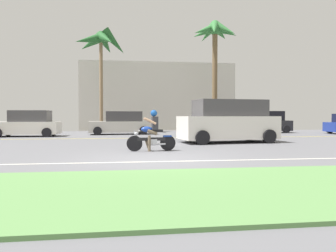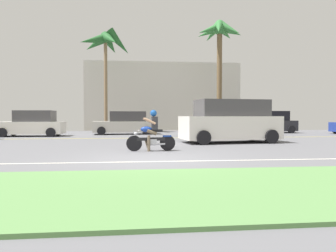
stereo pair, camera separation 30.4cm
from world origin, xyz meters
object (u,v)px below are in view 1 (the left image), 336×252
at_px(parked_car_0, 28,124).
at_px(palm_tree_0, 215,38).
at_px(parked_car_1, 121,124).
at_px(parked_car_2, 216,124).
at_px(motorcyclist, 152,134).
at_px(parked_car_3, 264,123).
at_px(palm_tree_1, 101,44).
at_px(suv_nearby, 228,122).

xyz_separation_m(parked_car_0, palm_tree_0, (13.23, 5.01, 6.90)).
height_order(parked_car_1, palm_tree_0, palm_tree_0).
bearing_deg(parked_car_2, parked_car_1, 163.63).
bearing_deg(parked_car_0, motorcyclist, -53.23).
relative_size(parked_car_3, palm_tree_1, 0.49).
distance_m(motorcyclist, palm_tree_1, 15.61).
distance_m(parked_car_1, parked_car_3, 10.66).
relative_size(suv_nearby, palm_tree_1, 0.60).
bearing_deg(parked_car_1, palm_tree_1, 115.70).
distance_m(suv_nearby, parked_car_1, 9.15).
bearing_deg(parked_car_2, motorcyclist, -119.06).
bearing_deg(palm_tree_0, parked_car_2, -104.39).
distance_m(parked_car_3, palm_tree_0, 8.01).
bearing_deg(palm_tree_0, parked_car_3, -41.16).
bearing_deg(palm_tree_1, suv_nearby, -58.11).
relative_size(parked_car_1, palm_tree_1, 0.53).
relative_size(suv_nearby, parked_car_3, 1.22).
xyz_separation_m(suv_nearby, parked_car_2, (1.08, 5.73, -0.22)).
bearing_deg(motorcyclist, parked_car_3, 50.75).
xyz_separation_m(parked_car_1, parked_car_3, (10.64, 0.68, 0.02)).
xyz_separation_m(parked_car_2, parked_car_3, (4.41, 2.51, -0.01)).
distance_m(parked_car_1, parked_car_2, 6.49).
relative_size(motorcyclist, suv_nearby, 0.37).
distance_m(parked_car_2, palm_tree_1, 11.07).
height_order(motorcyclist, palm_tree_1, palm_tree_1).
bearing_deg(suv_nearby, palm_tree_0, 77.57).
bearing_deg(palm_tree_0, palm_tree_1, -179.00).
distance_m(motorcyclist, parked_car_3, 14.88).
relative_size(suv_nearby, parked_car_2, 1.29).
bearing_deg(palm_tree_1, parked_car_2, -32.93).
bearing_deg(palm_tree_1, motorcyclist, -78.88).
height_order(motorcyclist, parked_car_2, parked_car_2).
distance_m(parked_car_2, palm_tree_0, 8.72).
bearing_deg(motorcyclist, parked_car_0, 126.77).
xyz_separation_m(parked_car_1, palm_tree_0, (7.56, 3.36, 6.91)).
distance_m(parked_car_1, palm_tree_1, 7.05).
bearing_deg(suv_nearby, parked_car_0, 151.33).
xyz_separation_m(parked_car_0, parked_car_3, (16.30, 2.32, 0.01)).
height_order(motorcyclist, parked_car_3, parked_car_3).
distance_m(parked_car_0, palm_tree_1, 8.80).
bearing_deg(parked_car_2, parked_car_0, 179.10).
bearing_deg(suv_nearby, parked_car_1, 124.30).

